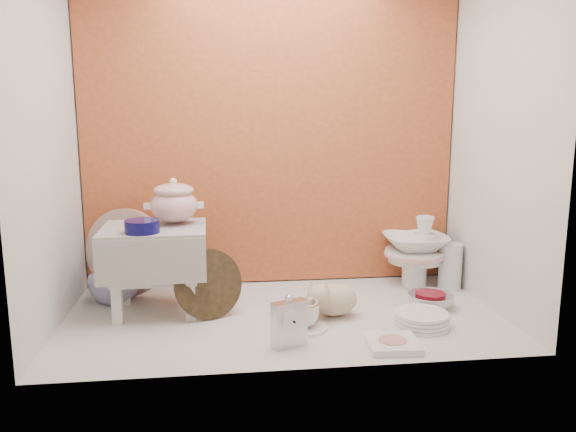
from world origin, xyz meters
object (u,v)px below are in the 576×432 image
Objects in this scene: step_stool at (156,270)px; crystal_bowl at (430,301)px; soup_tureen at (174,201)px; mantel_clock at (289,321)px; dinner_plate_stack at (421,319)px; gold_rim_teacup at (303,314)px; porcelain_tower at (415,251)px; blue_white_vase at (114,275)px; floral_platter at (126,252)px; plush_pig at (334,299)px.

step_stool is 2.14× the size of crystal_bowl.
mantel_clock is (0.43, -0.49, -0.37)m from soup_tureen.
mantel_clock is 0.56m from dinner_plate_stack.
gold_rim_teacup is 0.80m from porcelain_tower.
blue_white_vase is at bearing -177.43° from porcelain_tower.
floral_platter is at bearing 156.03° from dinner_plate_stack.
soup_tureen is 0.75m from mantel_clock.
porcelain_tower is at bearing 8.17° from soup_tureen.
soup_tureen is 1.07× the size of dinner_plate_stack.
gold_rim_teacup reaches higher than crystal_bowl.
soup_tureen is 1.87× the size of gold_rim_teacup.
step_stool is at bearing 155.05° from gold_rim_teacup.
dinner_plate_stack is at bearing -3.56° from gold_rim_teacup.
soup_tureen is 0.99× the size of blue_white_vase.
gold_rim_teacup is (-0.15, -0.12, -0.01)m from plush_pig.
soup_tureen is at bearing 107.88° from mantel_clock.
plush_pig is 0.36m from dinner_plate_stack.
blue_white_vase is 1.42m from porcelain_tower.
plush_pig is 0.19m from gold_rim_teacup.
floral_platter is 1.68× the size of blue_white_vase.
gold_rim_teacup is 0.61m from crystal_bowl.
dinner_plate_stack is (0.54, 0.13, -0.07)m from mantel_clock.
porcelain_tower is (0.62, 0.49, 0.11)m from gold_rim_teacup.
soup_tureen reaches higher than plush_pig.
dinner_plate_stack is 0.56m from porcelain_tower.
step_stool reaches higher than plush_pig.
gold_rim_teacup is at bearing -153.65° from plush_pig.
crystal_bowl is at bearing -97.02° from porcelain_tower.
step_stool is at bearing -37.88° from blue_white_vase.
step_stool reaches higher than crystal_bowl.
porcelain_tower is at bearing 38.29° from gold_rim_teacup.
soup_tureen is at bearing -36.96° from floral_platter.
porcelain_tower reaches higher than plush_pig.
dinner_plate_stack is 1.12× the size of crystal_bowl.
crystal_bowl is (0.59, 0.17, -0.03)m from gold_rim_teacup.
floral_platter reaches higher than plush_pig.
porcelain_tower is at bearing -0.72° from floral_platter.
crystal_bowl is (1.09, -0.16, -0.44)m from soup_tureen.
soup_tureen is 0.79m from plush_pig.
floral_platter reaches higher than porcelain_tower.
soup_tureen reaches higher than floral_platter.
floral_platter is at bearing 60.81° from blue_white_vase.
dinner_plate_stack is (1.26, -0.46, -0.09)m from blue_white_vase.
crystal_bowl is (0.11, 0.20, 0.00)m from dinner_plate_stack.
floral_platter is at bearing 143.04° from soup_tureen.
blue_white_vase is at bearing 140.83° from step_stool.
soup_tureen is at bearing 34.02° from step_stool.
mantel_clock reaches higher than plush_pig.
blue_white_vase is 1.27× the size of mantel_clock.
soup_tureen is 1.25× the size of mantel_clock.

